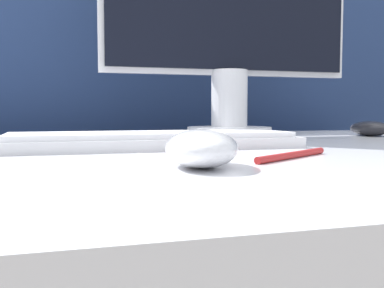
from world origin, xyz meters
name	(u,v)px	position (x,y,z in m)	size (l,w,h in m)	color
partition_panel	(113,184)	(0.00, 0.62, 0.62)	(5.00, 0.03, 1.24)	navy
computer_mouse_near	(201,148)	(-0.01, -0.25, 0.79)	(0.10, 0.13, 0.04)	white
keyboard	(152,140)	(-0.01, 0.00, 0.78)	(0.44, 0.15, 0.02)	silver
computer_mouse_far	(370,128)	(0.53, 0.20, 0.79)	(0.07, 0.11, 0.03)	#232328
pen	(293,155)	(0.12, -0.20, 0.77)	(0.14, 0.10, 0.01)	red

